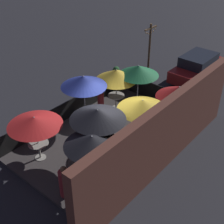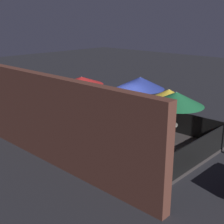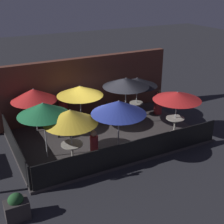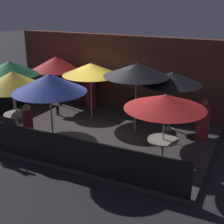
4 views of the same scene
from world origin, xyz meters
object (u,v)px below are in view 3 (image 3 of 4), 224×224
Objects in this scene: patio_umbrella_7 at (43,109)px; dining_table_2 at (175,121)px; dining_table_1 at (72,147)px; patron_0 at (63,111)px; patio_umbrella_6 at (119,107)px; planter_box at (17,207)px; dining_table_0 at (136,105)px; patron_1 at (158,103)px; patio_umbrella_5 at (34,95)px; patio_umbrella_4 at (126,82)px; patio_umbrella_1 at (70,117)px; patron_2 at (94,147)px; patio_umbrella_2 at (177,96)px; patio_umbrella_3 at (80,91)px; patio_chair_1 at (109,110)px; patio_umbrella_0 at (137,82)px; patio_chair_0 at (58,127)px.

dining_table_2 is at bearing -6.56° from patio_umbrella_7.
patron_0 reaches higher than dining_table_1.
planter_box is (-4.39, -1.68, -1.83)m from patio_umbrella_6.
patron_0 is (-0.91, 4.01, -1.50)m from patio_umbrella_6.
dining_table_0 is 0.56× the size of patron_1.
patio_umbrella_5 reaches higher than dining_table_1.
patio_umbrella_4 is at bearing 34.00° from planter_box.
dining_table_1 is (0.00, 0.00, -1.31)m from patio_umbrella_1.
dining_table_2 is at bearing 0.92° from patio_umbrella_1.
patron_0 is 3.91m from patron_2.
dining_table_2 is (-0.00, -0.00, -1.24)m from patio_umbrella_2.
dining_table_0 is at bearing 101.71° from patio_umbrella_2.
patio_umbrella_4 is at bearing -16.59° from patio_umbrella_5.
patio_umbrella_3 reaches higher than patron_1.
patron_0 reaches higher than patio_chair_1.
patron_0 is at bearing 165.74° from patio_umbrella_0.
patio_umbrella_4 is at bearing -147.57° from dining_table_0.
patio_umbrella_7 is 2.75× the size of dining_table_1.
patio_umbrella_3 is 2.18m from patio_umbrella_4.
planter_box is (-7.12, -4.77, -1.58)m from patio_umbrella_0.
patio_chair_0 is (-4.39, -0.42, -1.36)m from patio_umbrella_0.
patio_umbrella_3 is at bearing 49.64° from planter_box.
patron_2 is at bearing -141.51° from patio_umbrella_0.
dining_table_2 is at bearing -153.43° from patio_umbrella_2.
patio_umbrella_2 is at bearing -78.29° from dining_table_0.
patio_umbrella_5 reaches higher than patron_0.
patio_chair_1 is 0.66× the size of patron_0.
patio_umbrella_4 reaches higher than patio_umbrella_2.
patio_umbrella_2 is at bearing 26.57° from dining_table_2.
dining_table_0 is 5.23m from dining_table_1.
dining_table_2 is at bearing -28.87° from patio_umbrella_5.
patio_umbrella_2 is at bearing 70.34° from patio_chair_0.
patio_chair_1 is (3.89, 2.15, -1.59)m from patio_umbrella_7.
patio_umbrella_3 is at bearing -157.89° from patio_chair_1.
patio_umbrella_3 is 3.37m from dining_table_0.
patio_umbrella_1 reaches higher than patron_0.
patron_1 is at bearing 73.56° from patio_umbrella_2.
patio_umbrella_7 is 2.55× the size of patio_chair_0.
patio_chair_1 is at bearing 28.47° from patron_2.
patio_umbrella_1 reaches higher than dining_table_1.
patio_umbrella_7 is at bearing 173.44° from dining_table_2.
patio_umbrella_7 is 6.08m from dining_table_2.
patio_umbrella_1 is at bearing -149.96° from dining_table_0.
patron_0 is at bearing 140.28° from dining_table_2.
patio_umbrella_6 is (-2.73, -3.08, 0.25)m from patio_umbrella_0.
patio_umbrella_4 reaches higher than patio_umbrella_0.
patio_umbrella_1 is at bearing 0.00° from dining_table_1.
patio_umbrella_5 is 2.45m from patio_umbrella_7.
patio_umbrella_6 is 5.05m from planter_box.
patio_umbrella_6 is 2.87m from patio_umbrella_7.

